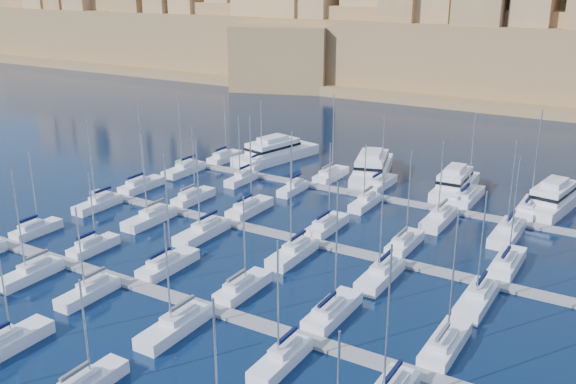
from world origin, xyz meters
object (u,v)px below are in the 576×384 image
Objects in this scene: motor_yacht_a at (275,152)px; motor_yacht_d at (554,199)px; motor_yacht_c at (455,184)px; sailboat_2 at (7,343)px; motor_yacht_b at (372,167)px.

motor_yacht_d is at bearing -1.26° from motor_yacht_a.
motor_yacht_c is at bearing -177.70° from motor_yacht_d.
sailboat_2 is at bearing -79.17° from motor_yacht_a.
sailboat_2 is at bearing -95.82° from motor_yacht_b.
motor_yacht_c is (15.97, -1.78, 0.00)m from motor_yacht_b.
sailboat_2 is 72.58m from motor_yacht_a.
motor_yacht_d is (15.57, 0.63, 0.00)m from motor_yacht_c.
sailboat_2 is 0.79× the size of motor_yacht_a.
sailboat_2 is 73.29m from motor_yacht_c.
motor_yacht_a is 1.00× the size of motor_yacht_b.
sailboat_2 is 80.15m from motor_yacht_d.
motor_yacht_b is 31.56m from motor_yacht_d.
sailboat_2 is at bearing -108.49° from motor_yacht_c.
sailboat_2 reaches higher than motor_yacht_b.
sailboat_2 is at bearing -118.96° from motor_yacht_d.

